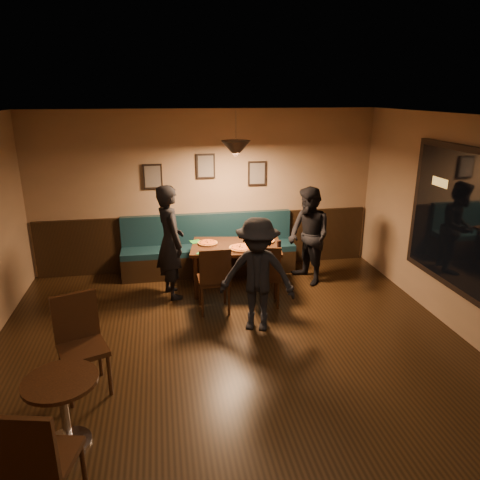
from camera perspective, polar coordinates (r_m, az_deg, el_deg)
The scene contains 28 objects.
floor at distance 5.30m, azimuth 0.20°, elevation -17.06°, with size 7.00×7.00×0.00m, color black.
ceiling at distance 4.34m, azimuth 0.24°, elevation 14.77°, with size 7.00×7.00×0.00m, color silver.
wall_back at distance 7.98m, azimuth -4.29°, elevation 6.08°, with size 6.00×6.00×0.00m, color #8C704F.
wainscot at distance 8.18m, azimuth -4.12°, elevation -0.14°, with size 5.88×0.06×1.00m, color black.
booth_bench at distance 7.93m, azimuth -3.91°, elevation -0.74°, with size 3.00×0.60×1.00m, color #0F232D, non-canonical shape.
window_frame at distance 6.25m, azimuth 27.09°, elevation 1.69°, with size 0.06×2.56×1.86m, color black.
window_glass at distance 6.23m, azimuth 26.87°, elevation 1.68°, with size 2.40×2.40×0.00m, color black.
picture_left at distance 7.85m, azimuth -10.92°, elevation 7.85°, with size 0.32×0.04×0.42m, color black.
picture_center at distance 7.87m, azimuth -4.34°, elevation 9.25°, with size 0.32×0.04×0.42m, color black.
picture_right at distance 8.03m, azimuth 2.15°, elevation 8.38°, with size 0.32×0.04×0.42m, color black.
pendant_lamp at distance 6.83m, azimuth -0.52°, elevation 11.34°, with size 0.44×0.44×0.25m, color black.
dining_table at distance 7.29m, azimuth -0.48°, elevation -3.46°, with size 1.40×0.90×0.75m, color black.
chair_near_left at distance 6.56m, azimuth -3.33°, elevation -4.83°, with size 0.44×0.44×1.01m, color black, non-canonical shape.
chair_near_right at distance 6.78m, azimuth 3.31°, elevation -4.26°, with size 0.42×0.42×0.96m, color black, non-canonical shape.
diner_left at distance 6.98m, azimuth -8.76°, elevation -0.25°, with size 0.64×0.42×1.76m, color black.
diner_right at distance 7.51m, azimuth 8.65°, elevation 0.48°, with size 0.78×0.61×1.61m, color black.
diner_front at distance 5.96m, azimuth 2.20°, elevation -4.41°, with size 1.00×0.58×1.55m, color black.
pizza_a at distance 7.24m, azimuth -4.09°, elevation -0.37°, with size 0.32×0.32×0.04m, color orange.
pizza_b at distance 6.98m, azimuth 0.15°, elevation -1.00°, with size 0.38×0.38×0.04m, color orange.
pizza_c at distance 7.34m, azimuth 2.98°, elevation -0.06°, with size 0.35×0.35×0.04m, color orange.
soda_glass at distance 7.01m, azimuth 4.93°, elevation -0.59°, with size 0.06×0.06×0.13m, color black.
tabasco_bottle at distance 7.16m, azimuth 3.29°, elevation -0.20°, with size 0.03×0.03×0.12m, color #A30A05.
napkin_a at distance 7.37m, azimuth -5.59°, elevation -0.20°, with size 0.17×0.17×0.01m, color #228026.
napkin_b at distance 6.83m, azimuth -4.74°, elevation -1.65°, with size 0.15×0.15×0.01m, color #207A2D.
cutlery_set at distance 6.86m, azimuth 0.29°, elevation -1.53°, with size 0.02×0.20×0.00m, color silver.
cafe_table at distance 4.58m, azimuth -21.19°, elevation -19.56°, with size 0.65×0.65×0.69m, color black.
cafe_chair_far at distance 5.11m, azimuth -19.19°, elevation -12.60°, with size 0.47×0.47×1.06m, color black, non-canonical shape.
cafe_chair_near at distance 3.94m, azimuth -23.53°, elevation -23.74°, with size 0.46×0.46×1.03m, color black, non-canonical shape.
Camera 1 is at (-0.77, -4.27, 3.05)m, focal length 33.94 mm.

